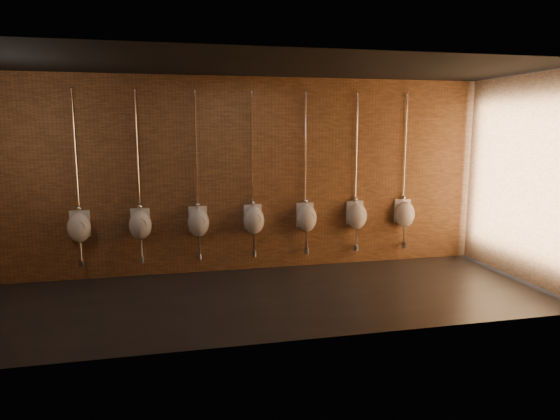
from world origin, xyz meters
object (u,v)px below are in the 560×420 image
Objects in this scene: urinal_1 at (140,224)px; urinal_3 at (254,219)px; urinal_5 at (357,215)px; urinal_2 at (198,222)px; urinal_4 at (306,217)px; urinal_6 at (405,213)px; urinal_0 at (79,226)px.

urinal_1 is 1.00× the size of urinal_3.
urinal_5 is at bearing 0.00° from urinal_1.
urinal_2 is 1.00× the size of urinal_3.
urinal_1 is at bearing 180.00° from urinal_3.
urinal_2 and urinal_4 have the same top height.
urinal_1 is 4.55m from urinal_6.
urinal_1 is 3.64m from urinal_5.
urinal_0 is at bearing 180.00° from urinal_2.
urinal_4 and urinal_5 have the same top height.
urinal_2 and urinal_6 have the same top height.
urinal_1 is 1.00× the size of urinal_4.
urinal_2 is 1.00× the size of urinal_5.
urinal_4 is at bearing 0.00° from urinal_0.
urinal_0 and urinal_1 have the same top height.
urinal_0 and urinal_4 have the same top height.
urinal_5 is (4.55, 0.00, 0.00)m from urinal_0.
urinal_0 is 1.00× the size of urinal_5.
urinal_6 is (0.91, 0.00, 0.00)m from urinal_5.
urinal_1 and urinal_4 have the same top height.
urinal_1 and urinal_6 have the same top height.
urinal_3 is at bearing 0.00° from urinal_2.
urinal_1 is 1.00× the size of urinal_5.
urinal_0 is at bearing 180.00° from urinal_5.
urinal_3 and urinal_4 have the same top height.
urinal_0 is 1.82m from urinal_2.
urinal_2 is (0.91, 0.00, 0.00)m from urinal_1.
urinal_0 is 4.55m from urinal_5.
urinal_1 is at bearing 180.00° from urinal_6.
urinal_4 is 0.91m from urinal_5.
urinal_0 and urinal_3 have the same top height.
urinal_1 is 1.00× the size of urinal_6.
urinal_6 is at bearing 0.00° from urinal_4.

